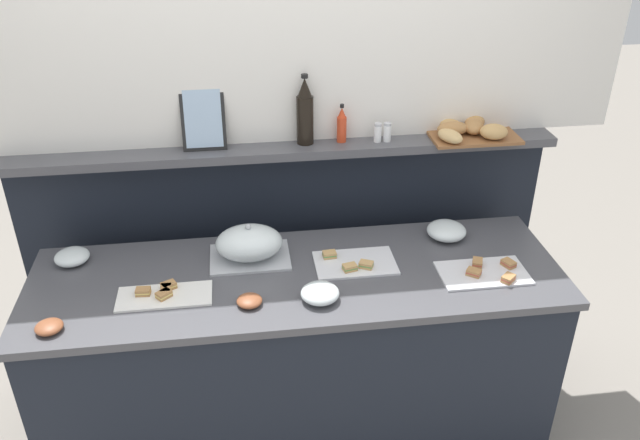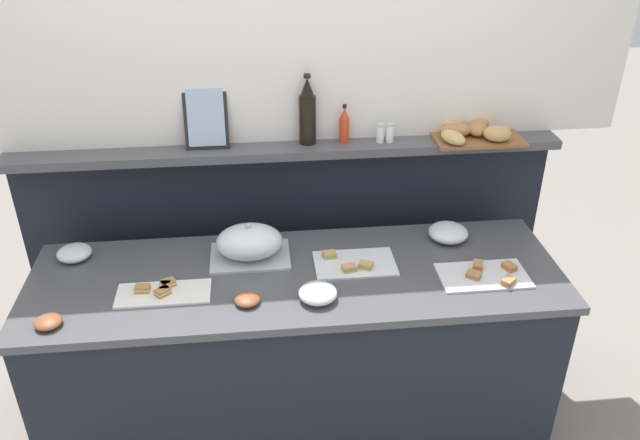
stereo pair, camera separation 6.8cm
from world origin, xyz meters
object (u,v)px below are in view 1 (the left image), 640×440
object	(u,v)px
sandwich_platter_side	(485,272)
wine_bottle_dark	(305,113)
sandwich_platter_front	(354,263)
bread_basket	(469,130)
condiment_bowl_red	(249,301)
glass_bowl_small	(72,257)
framed_picture	(203,117)
sandwich_platter_rear	(163,295)
salt_shaker	(378,133)
pepper_shaker	(387,132)
glass_bowl_medium	(320,294)
condiment_bowl_cream	(49,327)
serving_cloche	(249,244)
hot_sauce_bottle	(342,125)
glass_bowl_large	(446,231)

from	to	relation	value
sandwich_platter_side	wine_bottle_dark	size ratio (longest dim) A/B	1.16
sandwich_platter_front	wine_bottle_dark	bearing A→B (deg)	109.16
sandwich_platter_side	bread_basket	size ratio (longest dim) A/B	0.91
condiment_bowl_red	glass_bowl_small	bearing A→B (deg)	151.53
framed_picture	sandwich_platter_rear	bearing A→B (deg)	-108.16
salt_shaker	pepper_shaker	distance (m)	0.04
sandwich_platter_rear	salt_shaker	size ratio (longest dim) A/B	4.24
glass_bowl_medium	condiment_bowl_red	world-z (taller)	glass_bowl_medium
framed_picture	sandwich_platter_front	bearing A→B (deg)	-36.93
salt_shaker	glass_bowl_medium	bearing A→B (deg)	-118.79
sandwich_platter_rear	pepper_shaker	world-z (taller)	pepper_shaker
salt_shaker	framed_picture	xyz separation A→B (m)	(-0.77, 0.04, 0.10)
condiment_bowl_cream	bread_basket	xyz separation A→B (m)	(1.78, 0.68, 0.40)
glass_bowl_medium	condiment_bowl_red	bearing A→B (deg)	178.87
sandwich_platter_front	bread_basket	bearing A→B (deg)	33.89
bread_basket	framed_picture	size ratio (longest dim) A/B	1.38
sandwich_platter_front	pepper_shaker	world-z (taller)	pepper_shaker
sandwich_platter_front	condiment_bowl_cream	xyz separation A→B (m)	(-1.18, -0.28, 0.01)
glass_bowl_medium	pepper_shaker	size ratio (longest dim) A/B	1.74
serving_cloche	pepper_shaker	distance (m)	0.80
condiment_bowl_red	hot_sauce_bottle	bearing A→B (deg)	54.73
bread_basket	framed_picture	xyz separation A→B (m)	(-1.19, 0.05, 0.11)
serving_cloche	wine_bottle_dark	world-z (taller)	wine_bottle_dark
sandwich_platter_rear	glass_bowl_medium	world-z (taller)	glass_bowl_medium
sandwich_platter_front	glass_bowl_large	world-z (taller)	glass_bowl_large
glass_bowl_large	glass_bowl_small	distance (m)	1.64
glass_bowl_large	pepper_shaker	world-z (taller)	pepper_shaker
sandwich_platter_side	glass_bowl_small	bearing A→B (deg)	169.34
glass_bowl_medium	framed_picture	world-z (taller)	framed_picture
wine_bottle_dark	hot_sauce_bottle	world-z (taller)	wine_bottle_dark
glass_bowl_medium	hot_sauce_bottle	size ratio (longest dim) A/B	0.86
serving_cloche	sandwich_platter_front	bearing A→B (deg)	-13.70
sandwich_platter_side	hot_sauce_bottle	xyz separation A→B (m)	(-0.51, 0.58, 0.45)
condiment_bowl_cream	framed_picture	xyz separation A→B (m)	(0.58, 0.73, 0.51)
hot_sauce_bottle	bread_basket	bearing A→B (deg)	-3.14
sandwich_platter_front	glass_bowl_medium	world-z (taller)	glass_bowl_medium
wine_bottle_dark	sandwich_platter_front	bearing A→B (deg)	-70.84
glass_bowl_medium	hot_sauce_bottle	world-z (taller)	hot_sauce_bottle
salt_shaker	pepper_shaker	size ratio (longest dim) A/B	1.00
condiment_bowl_red	hot_sauce_bottle	size ratio (longest dim) A/B	0.57
sandwich_platter_rear	bread_basket	size ratio (longest dim) A/B	0.92
bread_basket	pepper_shaker	bearing A→B (deg)	178.78
serving_cloche	glass_bowl_medium	distance (m)	0.42
glass_bowl_large	bread_basket	size ratio (longest dim) A/B	0.44
condiment_bowl_red	hot_sauce_bottle	xyz separation A→B (m)	(0.46, 0.65, 0.44)
glass_bowl_large	wine_bottle_dark	xyz separation A→B (m)	(-0.61, 0.27, 0.49)
framed_picture	bread_basket	bearing A→B (deg)	-2.24
sandwich_platter_front	wine_bottle_dark	xyz separation A→B (m)	(-0.15, 0.44, 0.52)
glass_bowl_large	hot_sauce_bottle	xyz separation A→B (m)	(-0.44, 0.27, 0.43)
pepper_shaker	glass_bowl_large	bearing A→B (deg)	-46.05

